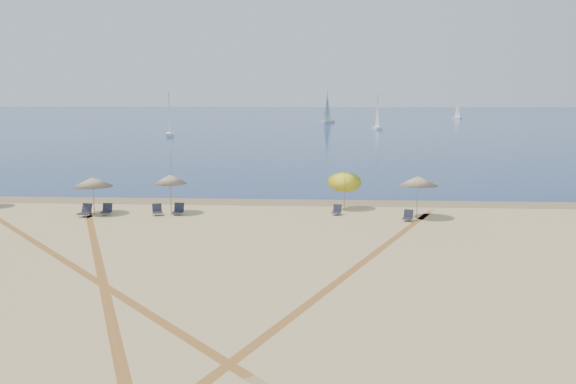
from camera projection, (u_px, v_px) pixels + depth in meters
The scene contains 18 objects.
ground at pixel (241, 365), 15.11m from camera, with size 160.00×160.00×0.00m, color tan.
ocean at pixel (319, 115), 236.88m from camera, with size 500.00×500.00×0.00m, color #0C2151.
wet_sand at pixel (292, 202), 38.77m from camera, with size 500.00×500.00×0.00m, color olive.
umbrella_1 at pixel (93, 182), 34.50m from camera, with size 2.30×2.30×2.25m.
umbrella_2 at pixel (170, 179), 34.62m from camera, with size 1.96×1.96×2.39m.
umbrella_3 at pixel (345, 178), 35.82m from camera, with size 2.08×2.10×2.68m.
umbrella_4 at pixel (418, 181), 33.33m from camera, with size 2.30×2.31×2.47m.
chair_2 at pixel (85, 211), 33.96m from camera, with size 0.75×0.83×0.74m.
chair_3 at pixel (107, 210), 34.44m from camera, with size 0.57×0.67×0.67m.
chair_4 at pixel (157, 210), 34.38m from camera, with size 0.74×0.79×0.66m.
chair_5 at pixel (179, 210), 34.47m from camera, with size 0.57×0.67×0.69m.
chair_6 at pixel (337, 210), 34.47m from camera, with size 0.62×0.69×0.60m.
chair_7 at pixel (408, 216), 32.77m from camera, with size 0.68×0.74×0.62m.
sailboat_0 at pixel (327, 113), 159.54m from camera, with size 4.14×5.87×8.75m.
sailboat_1 at pixel (377, 119), 127.43m from camera, with size 1.93×5.15×7.48m.
sailboat_2 at pixel (457, 113), 194.31m from camera, with size 2.50×4.43×6.42m.
sailboat_3 at pixel (170, 123), 105.62m from camera, with size 2.59×5.33×7.69m.
tire_tracks at pixel (171, 267), 23.92m from camera, with size 50.74×40.37×0.00m.
Camera 1 is at (2.07, -14.12, 6.77)m, focal length 36.81 mm.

